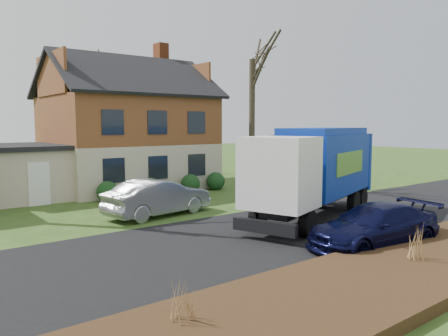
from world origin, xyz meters
TOP-DOWN VIEW (x-y plane):
  - ground at (0.00, 0.00)m, footprint 120.00×120.00m
  - road at (0.00, 0.00)m, footprint 80.00×7.00m
  - mulch_verge at (0.00, -5.30)m, footprint 80.00×3.50m
  - main_house at (1.49, 13.91)m, footprint 12.95×8.95m
  - garbage_truck at (4.13, 0.74)m, footprint 9.01×5.05m
  - silver_sedan at (-0.82, 5.17)m, footprint 4.97×2.41m
  - navy_wagon at (2.18, -3.32)m, footprint 4.92×2.52m
  - tree_front_east at (7.49, 8.59)m, footprint 3.97×3.97m
  - tree_back at (4.28, 23.24)m, footprint 3.46×3.46m
  - grass_clump_west at (-5.79, -4.57)m, footprint 0.30×0.25m
  - grass_clump_mid at (1.07, -5.26)m, footprint 0.35×0.29m

SIDE VIEW (x-z plane):
  - ground at x=0.00m, z-range 0.00..0.00m
  - road at x=0.00m, z-range 0.00..0.02m
  - mulch_verge at x=0.00m, z-range 0.00..0.30m
  - navy_wagon at x=2.18m, z-range 0.00..1.37m
  - grass_clump_west at x=-5.79m, z-range 0.30..1.11m
  - silver_sedan at x=-0.82m, z-range 0.00..1.57m
  - grass_clump_mid at x=1.07m, z-range 0.30..1.27m
  - garbage_truck at x=4.13m, z-range 0.29..4.03m
  - main_house at x=1.49m, z-range -0.60..8.66m
  - tree_front_east at x=7.49m, z-range 3.45..14.49m
  - tree_back at x=4.28m, z-range 3.65..14.61m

